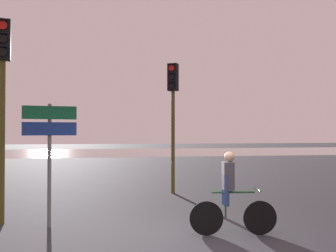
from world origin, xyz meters
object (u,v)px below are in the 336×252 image
object	(u,v)px
direction_sign_post	(50,142)
cyclist	(230,193)
traffic_light_center	(173,103)
traffic_light_near_left	(3,81)

from	to	relation	value
direction_sign_post	cyclist	xyz separation A→B (m)	(3.55, -1.20, -0.97)
direction_sign_post	traffic_light_center	bearing A→B (deg)	-138.98
direction_sign_post	cyclist	world-z (taller)	direction_sign_post
traffic_light_near_left	cyclist	size ratio (longest dim) A/B	2.63
traffic_light_center	traffic_light_near_left	distance (m)	5.60
cyclist	direction_sign_post	bearing A→B (deg)	-101.69
traffic_light_near_left	direction_sign_post	world-z (taller)	traffic_light_near_left
traffic_light_near_left	direction_sign_post	size ratio (longest dim) A/B	1.72
traffic_light_near_left	cyclist	distance (m)	5.42
traffic_light_near_left	cyclist	bearing A→B (deg)	149.97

